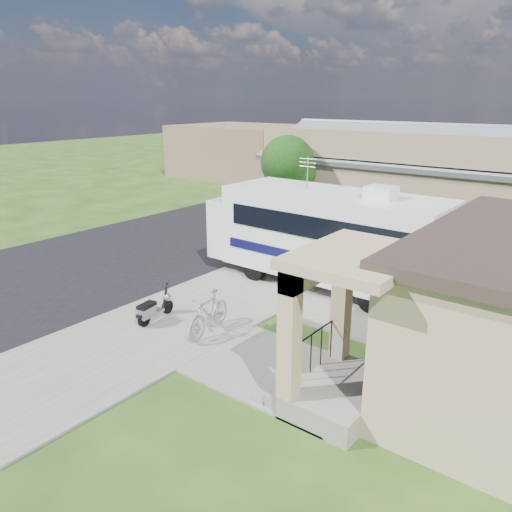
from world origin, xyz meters
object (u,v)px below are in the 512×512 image
Objects in this scene: motorhome at (324,233)px; pickup_truck at (289,199)px; bicycle at (209,315)px; scooter at (153,309)px; van at (348,180)px; shrub at (430,311)px; garden_hose at (314,370)px.

motorhome is 1.29× the size of pickup_truck.
pickup_truck reaches higher than bicycle.
scooter is at bearing 101.04° from pickup_truck.
shrub is at bearing -57.57° from van.
shrub reaches higher than van.
garden_hose is at bearing -125.43° from shrub.
garden_hose is (-1.75, -2.45, -1.13)m from shrub.
pickup_truck is at bearing 126.45° from garden_hose.
garden_hose is at bearing 118.52° from pickup_truck.
van is (-12.00, 18.37, -0.28)m from shrub.
scooter is at bearing -110.84° from motorhome.
garden_hose is (10.26, -20.82, -0.84)m from van.
garden_hose is at bearing -3.11° from scooter.
scooter is 0.23× the size of van.
garden_hose is at bearing -10.18° from bicycle.
pickup_truck is 18.55× the size of garden_hose.
motorhome is 6.18m from scooter.
van is 18.35× the size of garden_hose.
garden_hose is (3.29, 0.06, -0.49)m from bicycle.
pickup_truck is 16.43m from garden_hose.
motorhome is at bearing 122.63° from pickup_truck.
pickup_truck is at bearing 100.33° from scooter.
motorhome reaches higher than bicycle.
motorhome reaches higher than pickup_truck.
van is (-7.43, 15.71, -0.90)m from motorhome.
garden_hose is at bearing -64.51° from van.
scooter is at bearing -177.47° from bicycle.
pickup_truck is (-6.47, 13.26, 0.32)m from bicycle.
shrub is 1.62× the size of scooter.
pickup_truck is at bearing 104.79° from bicycle.
shrub is 0.37× the size of pickup_truck.
bicycle is at bearing -178.98° from garden_hose.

